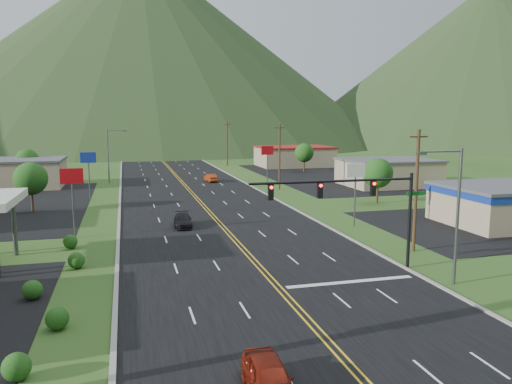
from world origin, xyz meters
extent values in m
plane|color=#244318|center=(0.00, 0.00, 0.00)|extent=(500.00, 500.00, 0.00)
cube|color=black|center=(0.00, 0.00, 0.00)|extent=(20.00, 460.00, 0.04)
cylinder|color=black|center=(10.50, 14.00, 3.50)|extent=(0.24, 0.24, 7.00)
cylinder|color=black|center=(4.50, 14.00, 6.60)|extent=(12.00, 0.18, 0.18)
cube|color=#0C591E|center=(10.90, 14.00, 5.50)|extent=(1.40, 0.06, 0.30)
cube|color=black|center=(7.50, 14.00, 6.00)|extent=(0.35, 0.28, 1.05)
sphere|color=#FF0C05|center=(7.50, 13.82, 6.35)|extent=(0.22, 0.22, 0.22)
cube|color=black|center=(3.50, 14.00, 6.00)|extent=(0.35, 0.28, 1.05)
sphere|color=#FF0C05|center=(3.50, 13.82, 6.35)|extent=(0.22, 0.22, 0.22)
cube|color=black|center=(0.00, 14.00, 6.00)|extent=(0.35, 0.28, 1.05)
sphere|color=#FF0C05|center=(0.00, 13.82, 6.35)|extent=(0.22, 0.22, 0.22)
cylinder|color=#59595E|center=(11.50, 10.00, 4.50)|extent=(0.20, 0.20, 9.00)
cylinder|color=#59595E|center=(10.06, 10.00, 8.80)|extent=(2.88, 0.12, 0.12)
cube|color=#59595E|center=(8.62, 10.00, 8.70)|extent=(0.60, 0.25, 0.18)
cylinder|color=#59595E|center=(-12.00, 70.00, 4.50)|extent=(0.20, 0.20, 9.00)
cylinder|color=#59595E|center=(-10.56, 70.00, 8.80)|extent=(2.88, 0.12, 0.12)
cube|color=#59595E|center=(-9.12, 70.00, 8.70)|extent=(0.60, 0.25, 0.18)
cylinder|color=#59595E|center=(-18.00, 25.00, 2.50)|extent=(0.36, 0.36, 5.00)
cube|color=tan|center=(-28.00, 68.00, 2.10)|extent=(18.00, 11.00, 4.20)
cube|color=#4C4C51|center=(-28.00, 68.00, 4.35)|extent=(18.40, 11.40, 0.30)
cube|color=tan|center=(32.00, 55.00, 2.00)|extent=(14.00, 11.00, 4.00)
cube|color=#4C4C51|center=(32.00, 55.00, 4.15)|extent=(14.40, 11.40, 0.30)
cube|color=tan|center=(28.00, 90.00, 2.10)|extent=(16.00, 12.00, 4.20)
cube|color=maroon|center=(28.00, 90.00, 4.35)|extent=(16.40, 12.40, 0.30)
cylinder|color=#59595E|center=(-14.00, 30.00, 2.50)|extent=(0.16, 0.16, 5.00)
cube|color=#A80911|center=(-14.00, 30.00, 5.70)|extent=(2.00, 0.18, 1.40)
cylinder|color=#59595E|center=(-14.00, 52.00, 2.50)|extent=(0.16, 0.16, 5.00)
cube|color=navy|center=(-14.00, 52.00, 5.70)|extent=(2.00, 0.18, 1.40)
cylinder|color=#59595E|center=(13.00, 28.00, 2.50)|extent=(0.16, 0.16, 5.00)
cube|color=white|center=(13.00, 28.00, 5.70)|extent=(2.00, 0.18, 1.40)
cylinder|color=#59595E|center=(13.00, 60.00, 2.50)|extent=(0.16, 0.16, 5.00)
cube|color=#A80911|center=(13.00, 60.00, 5.70)|extent=(2.00, 0.18, 1.40)
cylinder|color=#382314|center=(-20.00, 45.00, 1.50)|extent=(0.30, 0.30, 3.00)
sphere|color=#153D11|center=(-20.00, 45.00, 3.90)|extent=(3.84, 3.84, 3.84)
cylinder|color=#382314|center=(-25.00, 72.00, 1.50)|extent=(0.30, 0.30, 3.00)
sphere|color=#153D11|center=(-25.00, 72.00, 3.90)|extent=(3.84, 3.84, 3.84)
cylinder|color=#382314|center=(22.00, 40.00, 1.50)|extent=(0.30, 0.30, 3.00)
sphere|color=#153D11|center=(22.00, 40.00, 3.90)|extent=(3.84, 3.84, 3.84)
cylinder|color=#382314|center=(26.00, 78.00, 1.50)|extent=(0.30, 0.30, 3.00)
sphere|color=#153D11|center=(26.00, 78.00, 3.90)|extent=(3.84, 3.84, 3.84)
cylinder|color=#382314|center=(13.50, 18.00, 5.00)|extent=(0.28, 0.28, 10.00)
cube|color=#382314|center=(13.50, 18.00, 9.40)|extent=(1.60, 0.12, 0.12)
cylinder|color=#382314|center=(13.50, 55.00, 5.00)|extent=(0.28, 0.28, 10.00)
cube|color=#382314|center=(13.50, 55.00, 9.40)|extent=(1.60, 0.12, 0.12)
cylinder|color=#382314|center=(13.50, 95.00, 5.00)|extent=(0.28, 0.28, 10.00)
cube|color=#382314|center=(13.50, 95.00, 9.40)|extent=(1.60, 0.12, 0.12)
cylinder|color=#382314|center=(13.50, 135.00, 5.00)|extent=(0.28, 0.28, 10.00)
cube|color=#382314|center=(13.50, 135.00, 9.40)|extent=(1.60, 0.12, 0.12)
cone|color=#22391A|center=(0.00, 220.00, 42.50)|extent=(220.00, 220.00, 85.00)
cone|color=#22391A|center=(147.84, 176.19, 35.00)|extent=(180.00, 180.00, 70.00)
imported|color=maroon|center=(-4.14, 0.14, 0.73)|extent=(1.91, 4.36, 1.46)
imported|color=black|center=(-3.90, 32.03, 0.63)|extent=(2.09, 4.46, 1.26)
imported|color=#A03511|center=(4.88, 66.86, 0.67)|extent=(1.85, 4.18, 1.33)
camera|label=1|loc=(-9.29, -17.40, 10.89)|focal=35.00mm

